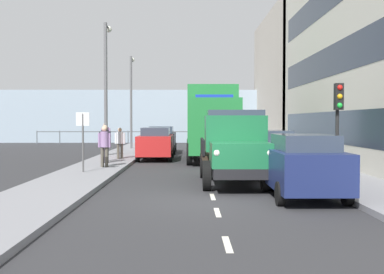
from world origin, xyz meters
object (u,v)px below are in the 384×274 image
street_sign (83,131)px  truck_vintage_green (235,149)px  pedestrian_in_dark_coat (106,136)px  traffic_light_near (338,109)px  car_navy_kerbside_near (303,165)px  lamp_post_promenade (106,79)px  car_white_kerbside_1 (269,152)px  car_red_oppositeside_0 (156,143)px  lorry_cargo_green (211,121)px  lamp_post_far (131,94)px  pedestrian_couple_a (104,143)px  pedestrian_with_bag (105,141)px  pedestrian_strolling (120,141)px  car_black_oppositeside_1 (161,139)px

street_sign → truck_vintage_green: bearing=155.2°
pedestrian_in_dark_coat → traffic_light_near: size_ratio=0.57×
car_navy_kerbside_near → lamp_post_promenade: lamp_post_promenade is taller
car_navy_kerbside_near → car_white_kerbside_1: (0.00, -5.50, 0.00)m
truck_vintage_green → street_sign: bearing=-24.8°
truck_vintage_green → car_red_oppositeside_0: size_ratio=1.42×
car_navy_kerbside_near → lamp_post_promenade: 12.91m
car_white_kerbside_1 → traffic_light_near: 3.28m
lorry_cargo_green → lamp_post_far: (5.23, -8.70, 1.92)m
pedestrian_couple_a → pedestrian_with_bag: size_ratio=0.98×
car_navy_kerbside_near → pedestrian_in_dark_coat: bearing=-61.5°
pedestrian_strolling → pedestrian_with_bag: bearing=82.7°
traffic_light_near → street_sign: traffic_light_near is taller
traffic_light_near → street_sign: (9.05, -1.83, -0.79)m
truck_vintage_green → street_sign: size_ratio=2.51×
pedestrian_with_bag → pedestrian_in_dark_coat: (0.83, -5.03, 0.05)m
street_sign → car_red_oppositeside_0: bearing=-106.7°
lamp_post_far → pedestrian_couple_a: bearing=92.1°
lorry_cargo_green → pedestrian_with_bag: (5.02, 3.27, -0.90)m
traffic_light_near → pedestrian_with_bag: bearing=-32.9°
car_black_oppositeside_1 → pedestrian_with_bag: (2.08, 8.87, 0.28)m
lamp_post_far → lorry_cargo_green: bearing=121.0°
car_navy_kerbside_near → lamp_post_far: (7.11, -21.18, 3.10)m
traffic_light_near → street_sign: bearing=-11.5°
car_navy_kerbside_near → street_sign: 8.84m
car_navy_kerbside_near → lamp_post_far: size_ratio=0.60×
car_red_oppositeside_0 → lamp_post_far: lamp_post_far is taller
car_red_oppositeside_0 → pedestrian_strolling: (1.76, 0.98, 0.18)m
lamp_post_far → car_white_kerbside_1: bearing=114.4°
car_navy_kerbside_near → pedestrian_strolling: pedestrian_strolling is taller
truck_vintage_green → pedestrian_with_bag: (5.34, -6.47, -0.00)m
car_black_oppositeside_1 → car_white_kerbside_1: bearing=111.0°
car_white_kerbside_1 → pedestrian_strolling: 9.06m
lorry_cargo_green → car_black_oppositeside_1: bearing=-62.3°
pedestrian_in_dark_coat → traffic_light_near: bearing=132.0°
car_navy_kerbside_near → car_red_oppositeside_0: bearing=-69.2°
car_white_kerbside_1 → pedestrian_with_bag: bearing=-28.2°
pedestrian_couple_a → lamp_post_far: size_ratio=0.26×
car_white_kerbside_1 → lamp_post_promenade: size_ratio=0.64×
car_red_oppositeside_0 → traffic_light_near: traffic_light_near is taller
truck_vintage_green → pedestrian_couple_a: size_ratio=3.30×
pedestrian_strolling → lamp_post_far: bearing=-86.8°
car_red_oppositeside_0 → street_sign: 7.80m
lorry_cargo_green → car_navy_kerbside_near: lorry_cargo_green is taller
street_sign → pedestrian_strolling: bearing=-94.2°
truck_vintage_green → lorry_cargo_green: size_ratio=0.69×
car_black_oppositeside_1 → car_red_oppositeside_0: bearing=90.0°
car_black_oppositeside_1 → traffic_light_near: bearing=115.0°
car_red_oppositeside_0 → pedestrian_in_dark_coat: (2.91, -1.54, 0.34)m
lorry_cargo_green → car_red_oppositeside_0: 3.18m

